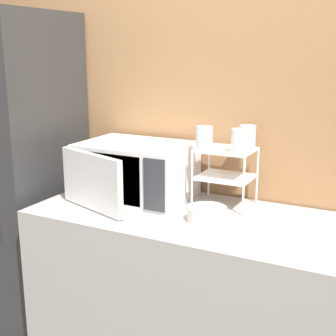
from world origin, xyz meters
The scene contains 9 objects.
wall_back centered at (0.00, 0.73, 1.30)m, with size 8.00×0.06×2.60m.
counter centered at (0.00, 0.34, 0.46)m, with size 1.81×0.69×0.93m.
microwave centered at (-0.52, 0.45, 1.07)m, with size 0.57×0.56×0.28m.
dish_rack centered at (-0.06, 0.55, 1.13)m, with size 0.27×0.22×0.28m.
glass_front_left centered at (-0.15, 0.48, 1.27)m, with size 0.08×0.08×0.11m.
glass_back_right centered at (0.02, 0.61, 1.27)m, with size 0.08×0.08×0.11m.
glass_front_right centered at (0.02, 0.49, 1.27)m, with size 0.08×0.08×0.11m.
bowl centered at (-0.05, 0.30, 0.96)m, with size 0.18×0.18×0.06m.
refrigerator centered at (-1.34, 0.38, 0.94)m, with size 0.72×0.64×1.88m.
Camera 1 is at (0.70, -1.54, 1.67)m, focal length 50.00 mm.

